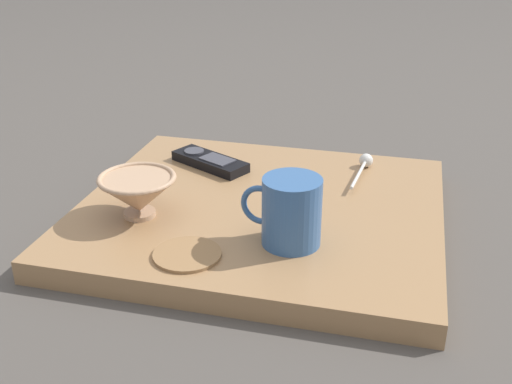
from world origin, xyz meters
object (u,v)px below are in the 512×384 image
teaspoon (365,163)px  cereal_bowl (138,193)px  coffee_mug (290,211)px  drink_coaster (187,254)px  tv_remote_near (210,161)px

teaspoon → cereal_bowl: bearing=-50.0°
coffee_mug → drink_coaster: coffee_mug is taller
tv_remote_near → drink_coaster: (0.32, 0.07, -0.01)m
teaspoon → tv_remote_near: size_ratio=0.89×
cereal_bowl → tv_remote_near: bearing=168.6°
cereal_bowl → drink_coaster: bearing=49.4°
cereal_bowl → teaspoon: cereal_bowl is taller
coffee_mug → tv_remote_near: coffee_mug is taller
coffee_mug → tv_remote_near: 0.33m
tv_remote_near → drink_coaster: 0.33m
cereal_bowl → drink_coaster: size_ratio=1.26×
tv_remote_near → coffee_mug: bearing=39.3°
coffee_mug → cereal_bowl: bearing=-96.0°
coffee_mug → drink_coaster: (0.07, -0.13, -0.05)m
coffee_mug → teaspoon: size_ratio=0.84×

